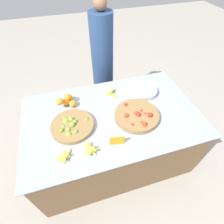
{
  "coord_description": "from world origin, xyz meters",
  "views": [
    {
      "loc": [
        -0.37,
        -1.21,
        2.17
      ],
      "look_at": [
        0.0,
        0.0,
        0.84
      ],
      "focal_mm": 28.0,
      "sensor_mm": 36.0,
      "label": 1
    }
  ],
  "objects": [
    {
      "name": "metal_bowl",
      "position": [
        0.47,
        0.25,
        0.82
      ],
      "size": [
        0.33,
        0.33,
        0.06
      ],
      "color": "silver",
      "rests_on": "market_table"
    },
    {
      "name": "price_sign",
      "position": [
        -0.06,
        -0.36,
        0.84
      ],
      "size": [
        0.13,
        0.03,
        0.11
      ],
      "rotation": [
        0.0,
        0.0,
        -0.19
      ],
      "color": "orange",
      "rests_on": "market_table"
    },
    {
      "name": "vendor_person",
      "position": [
        0.15,
        0.97,
        0.78
      ],
      "size": [
        0.31,
        0.31,
        1.68
      ],
      "color": "navy",
      "rests_on": "ground_plane"
    },
    {
      "name": "lime_bowl",
      "position": [
        -0.43,
        -0.04,
        0.81
      ],
      "size": [
        0.43,
        0.43,
        0.09
      ],
      "color": "olive",
      "rests_on": "market_table"
    },
    {
      "name": "tomato_basket",
      "position": [
        0.24,
        -0.1,
        0.82
      ],
      "size": [
        0.47,
        0.47,
        0.09
      ],
      "color": "olive",
      "rests_on": "market_table"
    },
    {
      "name": "orange_pile",
      "position": [
        -0.44,
        0.3,
        0.84
      ],
      "size": [
        0.21,
        0.19,
        0.14
      ],
      "color": "orange",
      "rests_on": "market_table"
    },
    {
      "name": "market_table",
      "position": [
        0.0,
        0.0,
        0.39
      ],
      "size": [
        1.88,
        1.17,
        0.79
      ],
      "color": "brown",
      "rests_on": "ground_plane"
    },
    {
      "name": "banana_bunch_front_left",
      "position": [
        -0.55,
        -0.37,
        0.81
      ],
      "size": [
        0.14,
        0.14,
        0.06
      ],
      "color": "#EFDB4C",
      "rests_on": "market_table"
    },
    {
      "name": "banana_bunch_front_right",
      "position": [
        -0.31,
        -0.36,
        0.81
      ],
      "size": [
        0.15,
        0.17,
        0.06
      ],
      "color": "#EFDB4C",
      "rests_on": "market_table"
    },
    {
      "name": "banana_bunch_back_center",
      "position": [
        0.09,
        0.33,
        0.81
      ],
      "size": [
        0.14,
        0.17,
        0.06
      ],
      "color": "#EFDB4C",
      "rests_on": "market_table"
    },
    {
      "name": "ground_plane",
      "position": [
        0.0,
        0.0,
        0.0
      ],
      "size": [
        12.0,
        12.0,
        0.0
      ],
      "primitive_type": "plane",
      "color": "#ADA599"
    }
  ]
}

